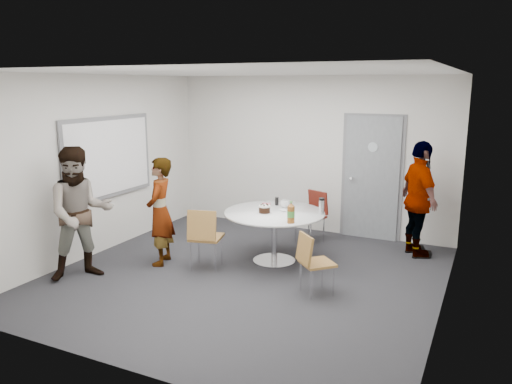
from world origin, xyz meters
The scene contains 15 objects.
floor centered at (0.00, 0.00, 0.00)m, with size 5.00×5.00×0.00m, color #242428.
ceiling centered at (0.00, 0.00, 2.70)m, with size 5.00×5.00×0.00m, color silver.
wall_back centered at (0.00, 2.50, 1.35)m, with size 5.00×5.00×0.00m, color silver.
wall_left centered at (-2.50, 0.00, 1.35)m, with size 5.00×5.00×0.00m, color silver.
wall_right centered at (2.50, 0.00, 1.35)m, with size 5.00×5.00×0.00m, color silver.
wall_front centered at (0.00, -2.50, 1.35)m, with size 5.00×5.00×0.00m, color silver.
door centered at (1.10, 2.48, 1.03)m, with size 1.02×0.17×2.12m.
whiteboard centered at (-2.46, 0.20, 1.45)m, with size 0.04×1.90×1.25m.
table centered at (0.14, 0.69, 0.65)m, with size 1.45×1.45×1.05m.
chair_near_left centered at (-0.62, -0.05, 0.54)m, with size 0.51×0.55×0.89m.
chair_near_right centered at (1.00, -0.18, 0.47)m, with size 0.54×0.54×0.78m.
chair_far centered at (0.31, 1.87, 0.51)m, with size 0.53×0.55×0.84m.
person_main centered at (-1.33, -0.07, 0.78)m, with size 0.57×0.37×1.55m, color #A5C6EA.
person_left centered at (-1.95, -0.96, 0.89)m, with size 0.86×0.67×1.77m, color white.
person_right centered at (1.95, 1.88, 0.88)m, with size 1.03×0.43×1.75m, color black.
Camera 1 is at (2.89, -5.69, 2.56)m, focal length 35.00 mm.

